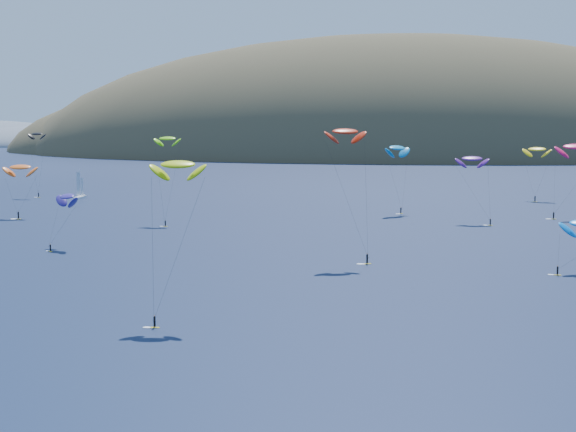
# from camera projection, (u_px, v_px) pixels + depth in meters

# --- Properties ---
(ground) EXTENTS (2800.00, 2800.00, 0.00)m
(ground) POSITION_uv_depth(u_px,v_px,m) (137.00, 391.00, 84.81)
(ground) COLOR black
(ground) RESTS_ON ground
(island) EXTENTS (730.00, 300.00, 210.00)m
(island) POSITION_uv_depth(u_px,v_px,m) (415.00, 167.00, 633.42)
(island) COLOR #3D3526
(island) RESTS_ON ground
(sailboat) EXTENTS (8.39, 7.31, 10.67)m
(sailboat) POSITION_uv_depth(u_px,v_px,m) (80.00, 196.00, 284.60)
(sailboat) COLOR white
(sailboat) RESTS_ON ground
(kitesurfer_1) EXTENTS (10.12, 9.54, 17.08)m
(kitesurfer_1) POSITION_uv_depth(u_px,v_px,m) (20.00, 167.00, 232.02)
(kitesurfer_1) COLOR yellow
(kitesurfer_1) RESTS_ON ground
(kitesurfer_2) EXTENTS (8.12, 10.61, 24.24)m
(kitesurfer_2) POSITION_uv_depth(u_px,v_px,m) (178.00, 165.00, 115.40)
(kitesurfer_2) COLOR yellow
(kitesurfer_2) RESTS_ON ground
(kitesurfer_3) EXTENTS (7.36, 12.60, 25.01)m
(kitesurfer_3) POSITION_uv_depth(u_px,v_px,m) (167.00, 139.00, 220.06)
(kitesurfer_3) COLOR yellow
(kitesurfer_3) RESTS_ON ground
(kitesurfer_4) EXTENTS (9.86, 10.56, 22.39)m
(kitesurfer_4) POSITION_uv_depth(u_px,v_px,m) (397.00, 148.00, 241.23)
(kitesurfer_4) COLOR yellow
(kitesurfer_4) RESTS_ON ground
(kitesurfer_6) EXTENTS (9.61, 10.97, 19.88)m
(kitesurfer_6) POSITION_uv_depth(u_px,v_px,m) (472.00, 159.00, 221.17)
(kitesurfer_6) COLOR yellow
(kitesurfer_6) RESTS_ON ground
(kitesurfer_8) EXTENTS (13.16, 8.88, 23.56)m
(kitesurfer_8) POSITION_uv_depth(u_px,v_px,m) (576.00, 147.00, 229.33)
(kitesurfer_8) COLOR yellow
(kitesurfer_8) RESTS_ON ground
(kitesurfer_9) EXTENTS (10.19, 8.53, 28.28)m
(kitesurfer_9) POSITION_uv_depth(u_px,v_px,m) (345.00, 132.00, 160.40)
(kitesurfer_9) COLOR yellow
(kitesurfer_9) RESTS_ON ground
(kitesurfer_10) EXTENTS (8.45, 11.69, 13.54)m
(kitesurfer_10) POSITION_uv_depth(u_px,v_px,m) (67.00, 196.00, 178.17)
(kitesurfer_10) COLOR yellow
(kitesurfer_10) RESTS_ON ground
(kitesurfer_11) EXTENTS (10.57, 13.44, 20.35)m
(kitesurfer_11) POSITION_uv_depth(u_px,v_px,m) (537.00, 149.00, 279.84)
(kitesurfer_11) COLOR yellow
(kitesurfer_11) RESTS_ON ground
(kitesurfer_12) EXTENTS (6.97, 7.94, 24.61)m
(kitesurfer_12) POSITION_uv_depth(u_px,v_px,m) (37.00, 134.00, 291.77)
(kitesurfer_12) COLOR yellow
(kitesurfer_12) RESTS_ON ground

